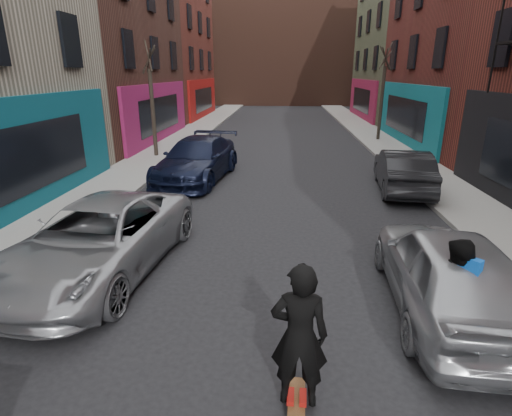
# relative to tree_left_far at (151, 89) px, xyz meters

# --- Properties ---
(sidewalk_left) EXTENTS (2.50, 84.00, 0.13)m
(sidewalk_left) POSITION_rel_tree_left_far_xyz_m (-0.05, 12.00, -3.31)
(sidewalk_left) COLOR gray
(sidewalk_left) RESTS_ON ground
(sidewalk_right) EXTENTS (2.50, 84.00, 0.13)m
(sidewalk_right) POSITION_rel_tree_left_far_xyz_m (12.45, 12.00, -3.31)
(sidewalk_right) COLOR gray
(sidewalk_right) RESTS_ON ground
(building_far) EXTENTS (40.00, 10.00, 14.00)m
(building_far) POSITION_rel_tree_left_far_xyz_m (6.20, 38.00, 3.62)
(building_far) COLOR #47281E
(building_far) RESTS_ON ground
(tree_left_far) EXTENTS (2.00, 2.00, 6.50)m
(tree_left_far) POSITION_rel_tree_left_far_xyz_m (0.00, 0.00, 0.00)
(tree_left_far) COLOR black
(tree_left_far) RESTS_ON sidewalk_left
(tree_right_far) EXTENTS (2.00, 2.00, 6.80)m
(tree_right_far) POSITION_rel_tree_left_far_xyz_m (12.40, 6.00, 0.15)
(tree_right_far) COLOR black
(tree_right_far) RESTS_ON sidewalk_right
(parked_left_far) EXTENTS (3.14, 5.79, 1.54)m
(parked_left_far) POSITION_rel_tree_left_far_xyz_m (2.55, -12.09, -2.61)
(parked_left_far) COLOR gray
(parked_left_far) RESTS_ON ground
(parked_left_end) EXTENTS (3.03, 5.96, 1.66)m
(parked_left_end) POSITION_rel_tree_left_far_xyz_m (3.00, -4.14, -2.55)
(parked_left_end) COLOR black
(parked_left_end) RESTS_ON ground
(parked_right_far) EXTENTS (2.23, 4.89, 1.63)m
(parked_right_far) POSITION_rel_tree_left_far_xyz_m (9.40, -13.15, -2.57)
(parked_right_far) COLOR #9B9EA3
(parked_right_far) RESTS_ON ground
(parked_right_end) EXTENTS (2.14, 4.76, 1.52)m
(parked_right_end) POSITION_rel_tree_left_far_xyz_m (10.80, -5.22, -2.62)
(parked_right_end) COLOR black
(parked_right_end) RESTS_ON ground
(skateboard) EXTENTS (0.26, 0.81, 0.10)m
(skateboard) POSITION_rel_tree_left_far_xyz_m (6.68, -15.56, -3.33)
(skateboard) COLOR brown
(skateboard) RESTS_ON ground
(skateboarder) EXTENTS (0.74, 0.51, 1.97)m
(skateboarder) POSITION_rel_tree_left_far_xyz_m (6.68, -15.56, -2.30)
(skateboarder) COLOR black
(skateboarder) RESTS_ON skateboard
(pedestrian) EXTENTS (1.12, 1.12, 1.83)m
(pedestrian) POSITION_rel_tree_left_far_xyz_m (9.06, -14.18, -2.46)
(pedestrian) COLOR black
(pedestrian) RESTS_ON ground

